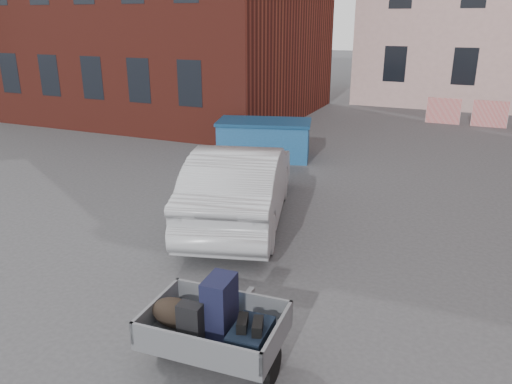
% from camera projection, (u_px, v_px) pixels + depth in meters
% --- Properties ---
extents(ground, '(120.00, 120.00, 0.00)m').
position_uv_depth(ground, '(209.00, 281.00, 8.06)').
color(ground, '#38383A').
rests_on(ground, ground).
extents(far_building, '(6.00, 6.00, 8.00)m').
position_uv_depth(far_building, '(101.00, 18.00, 33.29)').
color(far_building, maroon).
rests_on(far_building, ground).
extents(barriers, '(4.70, 0.18, 1.00)m').
position_uv_depth(barriers, '(490.00, 114.00, 19.30)').
color(barriers, red).
rests_on(barriers, ground).
extents(trailer, '(1.66, 1.84, 1.20)m').
position_uv_depth(trailer, '(214.00, 324.00, 5.89)').
color(trailer, black).
rests_on(trailer, ground).
extents(dumpster, '(3.02, 2.10, 1.15)m').
position_uv_depth(dumpster, '(264.00, 139.00, 14.93)').
color(dumpster, '#1E568E').
rests_on(dumpster, ground).
extents(silver_car, '(2.97, 5.17, 1.61)m').
position_uv_depth(silver_car, '(241.00, 183.00, 10.25)').
color(silver_car, '#A9ABB0').
rests_on(silver_car, ground).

